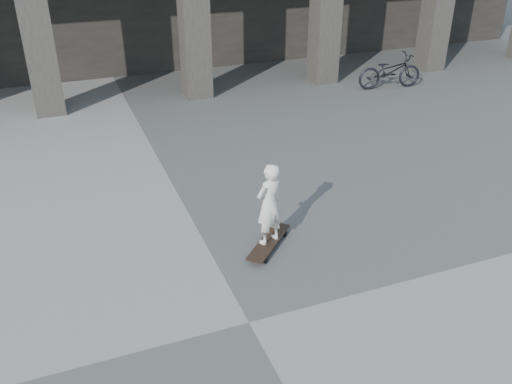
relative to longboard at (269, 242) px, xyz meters
name	(u,v)px	position (x,y,z in m)	size (l,w,h in m)	color
ground	(249,323)	(-0.82, -1.38, -0.08)	(90.00, 90.00, 0.00)	#494947
longboard	(269,242)	(0.00, 0.00, 0.00)	(0.93, 0.93, 0.11)	black
child	(269,204)	(0.00, 0.00, 0.62)	(0.44, 0.29, 1.20)	silver
bicycle	(390,71)	(5.91, 5.92, 0.37)	(0.60, 1.73, 0.91)	black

